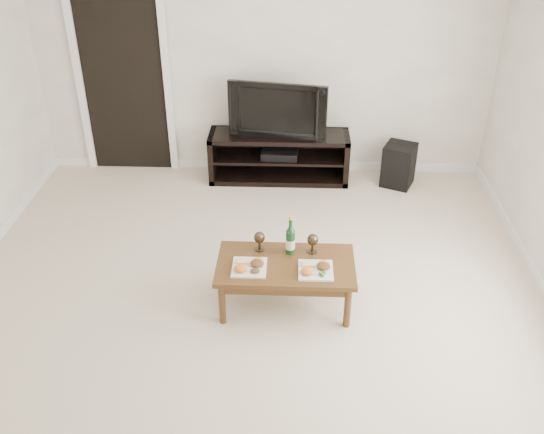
{
  "coord_description": "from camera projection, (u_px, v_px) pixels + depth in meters",
  "views": [
    {
      "loc": [
        0.34,
        -3.69,
        3.24
      ],
      "look_at": [
        0.18,
        0.48,
        0.7
      ],
      "focal_mm": 40.0,
      "sensor_mm": 36.0,
      "label": 1
    }
  ],
  "objects": [
    {
      "name": "doorway",
      "position": [
        124.0,
        83.0,
        6.7
      ],
      "size": [
        0.9,
        0.02,
        2.05
      ],
      "primitive_type": "cube",
      "color": "black",
      "rests_on": "ground"
    },
    {
      "name": "plate_left",
      "position": [
        249.0,
        265.0,
        4.74
      ],
      "size": [
        0.27,
        0.27,
        0.07
      ],
      "primitive_type": "cube",
      "color": "white",
      "rests_on": "coffee_table"
    },
    {
      "name": "wine_bottle",
      "position": [
        290.0,
        235.0,
        4.86
      ],
      "size": [
        0.07,
        0.07,
        0.35
      ],
      "primitive_type": "cylinder",
      "color": "#103C1A",
      "rests_on": "coffee_table"
    },
    {
      "name": "subwoofer",
      "position": [
        399.0,
        165.0,
        6.73
      ],
      "size": [
        0.42,
        0.42,
        0.48
      ],
      "primitive_type": "cube",
      "rotation": [
        0.0,
        0.0,
        -0.41
      ],
      "color": "black",
      "rests_on": "ground"
    },
    {
      "name": "goblet_right",
      "position": [
        312.0,
        243.0,
        4.91
      ],
      "size": [
        0.09,
        0.09,
        0.17
      ],
      "primitive_type": null,
      "color": "#3C2F21",
      "rests_on": "coffee_table"
    },
    {
      "name": "floor",
      "position": [
        247.0,
        322.0,
        4.85
      ],
      "size": [
        5.5,
        5.5,
        0.0
      ],
      "primitive_type": "plane",
      "color": "beige",
      "rests_on": "ground"
    },
    {
      "name": "coffee_table",
      "position": [
        285.0,
        284.0,
        4.93
      ],
      "size": [
        1.11,
        0.61,
        0.42
      ],
      "primitive_type": "cube",
      "rotation": [
        0.0,
        0.0,
        -0.0
      ],
      "color": "#543717",
      "rests_on": "ground"
    },
    {
      "name": "media_console",
      "position": [
        279.0,
        157.0,
        6.83
      ],
      "size": [
        1.56,
        0.45,
        0.55
      ],
      "primitive_type": "cube",
      "color": "black",
      "rests_on": "ground"
    },
    {
      "name": "goblet_left",
      "position": [
        259.0,
        241.0,
        4.94
      ],
      "size": [
        0.09,
        0.09,
        0.17
      ],
      "primitive_type": null,
      "color": "#3C2F21",
      "rests_on": "coffee_table"
    },
    {
      "name": "plate_right",
      "position": [
        316.0,
        268.0,
        4.71
      ],
      "size": [
        0.27,
        0.27,
        0.07
      ],
      "primitive_type": "cube",
      "color": "white",
      "rests_on": "coffee_table"
    },
    {
      "name": "back_wall",
      "position": [
        264.0,
        59.0,
        6.54
      ],
      "size": [
        5.0,
        0.04,
        2.6
      ],
      "primitive_type": "cube",
      "color": "white",
      "rests_on": "ground"
    },
    {
      "name": "av_receiver",
      "position": [
        280.0,
        153.0,
        6.79
      ],
      "size": [
        0.42,
        0.32,
        0.08
      ],
      "primitive_type": "cube",
      "rotation": [
        0.0,
        0.0,
        -0.06
      ],
      "color": "black",
      "rests_on": "media_console"
    },
    {
      "name": "television",
      "position": [
        279.0,
        108.0,
        6.53
      ],
      "size": [
        1.08,
        0.32,
        0.62
      ],
      "primitive_type": "imported",
      "rotation": [
        0.0,
        0.0,
        -0.17
      ],
      "color": "black",
      "rests_on": "media_console"
    }
  ]
}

